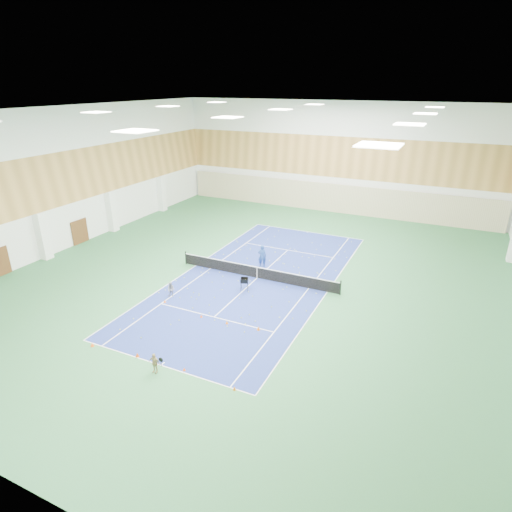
# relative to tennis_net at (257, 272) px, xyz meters

# --- Properties ---
(ground) EXTENTS (40.00, 40.00, 0.00)m
(ground) POSITION_rel_tennis_net_xyz_m (0.00, 0.00, -0.55)
(ground) COLOR #2B663B
(ground) RESTS_ON ground
(room_shell) EXTENTS (36.00, 40.00, 12.00)m
(room_shell) POSITION_rel_tennis_net_xyz_m (0.00, 0.00, 5.45)
(room_shell) COLOR white
(room_shell) RESTS_ON ground
(wood_cladding) EXTENTS (36.00, 40.00, 8.00)m
(wood_cladding) POSITION_rel_tennis_net_xyz_m (0.00, 0.00, 7.45)
(wood_cladding) COLOR #B98844
(wood_cladding) RESTS_ON room_shell
(ceiling_light_grid) EXTENTS (21.40, 25.40, 0.06)m
(ceiling_light_grid) POSITION_rel_tennis_net_xyz_m (0.00, 0.00, 11.37)
(ceiling_light_grid) COLOR white
(ceiling_light_grid) RESTS_ON room_shell
(court_surface) EXTENTS (10.97, 23.77, 0.01)m
(court_surface) POSITION_rel_tennis_net_xyz_m (0.00, 0.00, -0.55)
(court_surface) COLOR navy
(court_surface) RESTS_ON ground
(tennis_balls_scatter) EXTENTS (10.57, 22.77, 0.07)m
(tennis_balls_scatter) POSITION_rel_tennis_net_xyz_m (0.00, 0.00, -0.50)
(tennis_balls_scatter) COLOR #C4D524
(tennis_balls_scatter) RESTS_ON ground
(tennis_net) EXTENTS (12.80, 0.10, 1.10)m
(tennis_net) POSITION_rel_tennis_net_xyz_m (0.00, 0.00, 0.00)
(tennis_net) COLOR black
(tennis_net) RESTS_ON ground
(back_curtain) EXTENTS (35.40, 0.16, 3.20)m
(back_curtain) POSITION_rel_tennis_net_xyz_m (0.00, 19.75, 1.05)
(back_curtain) COLOR #C6B793
(back_curtain) RESTS_ON ground
(door_left_b) EXTENTS (0.08, 1.80, 2.20)m
(door_left_b) POSITION_rel_tennis_net_xyz_m (-17.92, 0.00, 0.55)
(door_left_b) COLOR #593319
(door_left_b) RESTS_ON ground
(coach) EXTENTS (0.77, 0.60, 1.87)m
(coach) POSITION_rel_tennis_net_xyz_m (-0.55, 2.12, 0.38)
(coach) COLOR navy
(coach) RESTS_ON ground
(child_court) EXTENTS (0.58, 0.48, 1.08)m
(child_court) POSITION_rel_tennis_net_xyz_m (-4.11, -5.22, -0.01)
(child_court) COLOR gray
(child_court) RESTS_ON ground
(child_apron) EXTENTS (0.67, 0.31, 1.13)m
(child_apron) POSITION_rel_tennis_net_xyz_m (0.07, -12.46, 0.01)
(child_apron) COLOR tan
(child_apron) RESTS_ON ground
(ball_cart) EXTENTS (0.72, 0.72, 0.95)m
(ball_cart) POSITION_rel_tennis_net_xyz_m (0.04, -2.21, -0.07)
(ball_cart) COLOR black
(ball_cart) RESTS_ON ground
(cone_svc_a) EXTENTS (0.18, 0.18, 0.20)m
(cone_svc_a) POSITION_rel_tennis_net_xyz_m (-4.00, -6.14, -0.45)
(cone_svc_a) COLOR #FF590D
(cone_svc_a) RESTS_ON ground
(cone_svc_b) EXTENTS (0.18, 0.18, 0.19)m
(cone_svc_b) POSITION_rel_tennis_net_xyz_m (-0.73, -6.77, -0.45)
(cone_svc_b) COLOR #EC490C
(cone_svc_b) RESTS_ON ground
(cone_svc_c) EXTENTS (0.19, 0.19, 0.21)m
(cone_svc_c) POSITION_rel_tennis_net_xyz_m (1.12, -6.76, -0.44)
(cone_svc_c) COLOR orange
(cone_svc_c) RESTS_ON ground
(cone_svc_d) EXTENTS (0.23, 0.23, 0.25)m
(cone_svc_d) POSITION_rel_tennis_net_xyz_m (3.17, -6.57, -0.43)
(cone_svc_d) COLOR #E15D0B
(cone_svc_d) RESTS_ON ground
(cone_base_a) EXTENTS (0.21, 0.21, 0.24)m
(cone_base_a) POSITION_rel_tennis_net_xyz_m (-4.59, -12.10, -0.43)
(cone_base_a) COLOR #ED4D0C
(cone_base_a) RESTS_ON ground
(cone_base_b) EXTENTS (0.22, 0.22, 0.24)m
(cone_base_b) POSITION_rel_tennis_net_xyz_m (-1.63, -11.80, -0.43)
(cone_base_b) COLOR #D5460B
(cone_base_b) RESTS_ON ground
(cone_base_c) EXTENTS (0.17, 0.17, 0.19)m
(cone_base_c) POSITION_rel_tennis_net_xyz_m (1.35, -11.72, -0.46)
(cone_base_c) COLOR #FC530D
(cone_base_c) RESTS_ON ground
(cone_base_d) EXTENTS (0.18, 0.18, 0.19)m
(cone_base_d) POSITION_rel_tennis_net_xyz_m (4.39, -11.93, -0.45)
(cone_base_d) COLOR orange
(cone_base_d) RESTS_ON ground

